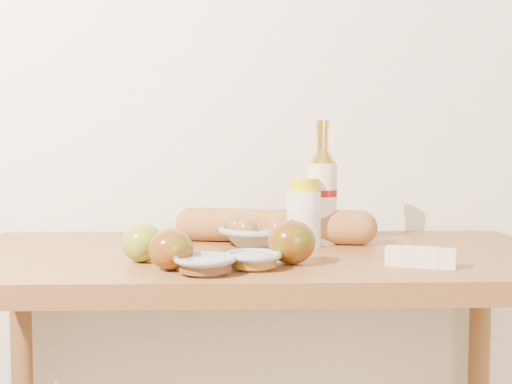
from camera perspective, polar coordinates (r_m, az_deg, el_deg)
back_wall at (r=1.60m, az=-0.37°, el=10.97°), size 3.50×0.02×2.60m
table at (r=1.30m, az=-0.04°, el=-10.67°), size 1.20×0.60×0.90m
bourbon_bottle at (r=1.37m, az=5.88°, el=-0.18°), size 0.09×0.09×0.26m
cream_bottle at (r=1.33m, az=4.27°, el=-2.05°), size 0.09×0.09×0.14m
egg_bowl at (r=1.35m, az=0.38°, el=-3.69°), size 0.21×0.21×0.06m
baguette at (r=1.38m, az=1.63°, el=-3.02°), size 0.45×0.16×0.07m
apple_yellowgreen at (r=1.17m, az=-10.03°, el=-4.48°), size 0.10×0.10×0.07m
apple_redgreen_front at (r=1.09m, az=-7.58°, el=-5.08°), size 0.10×0.10×0.07m
apple_redgreen_right at (r=1.13m, az=3.19°, el=-4.47°), size 0.10×0.10×0.08m
sugar_bowl at (r=1.05m, az=-4.56°, el=-6.44°), size 0.12×0.12×0.03m
syrup_bowl at (r=1.09m, az=-0.25°, el=-6.07°), size 0.12×0.12×0.03m
butter_stick at (r=1.15m, az=14.40°, el=-5.64°), size 0.12×0.07×0.03m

